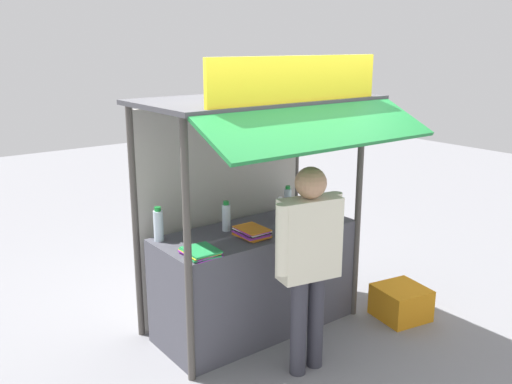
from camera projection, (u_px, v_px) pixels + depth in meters
ground_plane at (256, 326)px, 5.25m from camera, size 20.00×20.00×0.00m
stall_counter at (256, 279)px, 5.13m from camera, size 1.84×0.74×0.96m
stall_structure at (248, 167)px, 4.94m from camera, size 2.04×1.63×2.49m
water_bottle_left at (158, 225)px, 4.69m from camera, size 0.08×0.08×0.30m
water_bottle_mid_right at (226, 217)px, 4.94m from camera, size 0.08×0.08×0.27m
water_bottle_rear_center at (288, 199)px, 5.52m from camera, size 0.07×0.07×0.26m
water_bottle_front_left at (280, 209)px, 5.24m from camera, size 0.06×0.06×0.23m
magazine_stack_front_right at (252, 232)px, 4.81m from camera, size 0.25×0.33×0.08m
magazine_stack_back_left at (306, 213)px, 5.34m from camera, size 0.21×0.29×0.09m
magazine_stack_mid_left at (201, 252)px, 4.40m from camera, size 0.27×0.31×0.05m
banana_bunch_inner_left at (247, 147)px, 4.16m from camera, size 0.09×0.09×0.25m
banana_bunch_inner_right at (318, 138)px, 4.58m from camera, size 0.11×0.10×0.27m
vendor_person at (309, 252)px, 4.30m from camera, size 0.64×0.30×1.69m
plastic_crate at (401, 302)px, 5.38m from camera, size 0.52×0.52×0.31m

